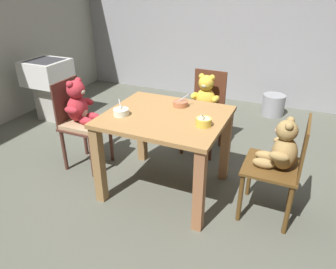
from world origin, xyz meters
name	(u,v)px	position (x,y,z in m)	size (l,w,h in m)	color
ground_plane	(166,189)	(0.00, 0.00, -0.02)	(5.20, 5.20, 0.04)	#585A4E
wall_rear	(241,6)	(0.00, 2.56, 1.36)	(5.20, 0.08, 2.71)	#949498
dining_table	(166,131)	(0.00, 0.00, 0.57)	(0.97, 0.85, 0.72)	#A67642
teddy_chair_near_left	(80,111)	(-0.91, 0.05, 0.58)	(0.39, 0.40, 0.89)	#502D23
teddy_chair_far_center	(205,101)	(0.07, 0.86, 0.56)	(0.40, 0.42, 0.85)	#542C1B
teddy_chair_near_right	(281,155)	(0.92, 0.02, 0.55)	(0.41, 0.42, 0.84)	brown
porridge_bowl_terracotta_far_center	(181,103)	(0.04, 0.23, 0.74)	(0.13, 0.13, 0.11)	#B36C46
porridge_bowl_white_near_left	(121,112)	(-0.33, -0.15, 0.75)	(0.13, 0.13, 0.11)	silver
porridge_bowl_yellow_near_right	(204,122)	(0.35, -0.07, 0.75)	(0.12, 0.13, 0.12)	gold
sink_basin	(48,81)	(-2.05, 0.84, 0.51)	(0.50, 0.49, 0.78)	#B7B2A8
metal_pail	(273,105)	(0.65, 2.15, 0.14)	(0.30, 0.30, 0.29)	#93969B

